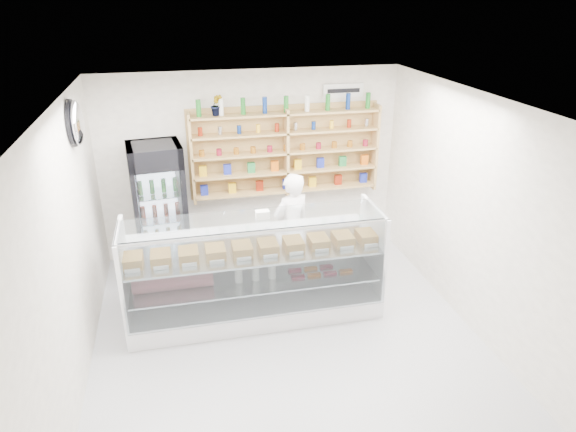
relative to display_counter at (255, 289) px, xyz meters
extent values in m
plane|color=#AEAEB3|center=(0.29, -0.61, -0.37)|extent=(5.00, 5.00, 0.00)
plane|color=white|center=(0.29, -0.61, 2.43)|extent=(5.00, 5.00, 0.00)
plane|color=white|center=(0.29, 1.89, 1.03)|extent=(4.50, 0.00, 4.50)
plane|color=white|center=(0.29, -3.11, 1.03)|extent=(4.50, 0.00, 4.50)
plane|color=white|center=(-1.96, -0.61, 1.03)|extent=(0.00, 5.00, 5.00)
plane|color=white|center=(2.54, -0.61, 1.03)|extent=(0.00, 5.00, 5.00)
cube|color=white|center=(0.00, -0.01, -0.24)|extent=(3.13, 0.89, 0.26)
cube|color=white|center=(0.00, 0.40, 0.22)|extent=(3.13, 0.05, 0.66)
cube|color=silver|center=(0.00, -0.01, 0.16)|extent=(3.00, 0.78, 0.02)
cube|color=silver|center=(0.00, -0.01, 0.55)|extent=(3.07, 0.82, 0.02)
cube|color=silver|center=(0.00, -0.44, 0.44)|extent=(3.07, 0.13, 1.09)
cube|color=silver|center=(0.00, -0.07, 0.99)|extent=(3.07, 0.62, 0.01)
imported|color=white|center=(0.65, 0.76, 0.43)|extent=(0.68, 0.57, 1.59)
cube|color=black|center=(-1.11, 1.33, 0.60)|extent=(0.77, 0.75, 1.95)
cube|color=#35053D|center=(-1.15, 1.01, 1.43)|extent=(0.69, 0.10, 0.27)
cube|color=silver|center=(-1.15, 0.99, 0.52)|extent=(0.59, 0.07, 1.54)
cube|color=tan|center=(-0.61, 1.73, 1.22)|extent=(0.04, 0.28, 1.33)
cube|color=tan|center=(0.79, 1.73, 1.22)|extent=(0.04, 0.28, 1.33)
cube|color=tan|center=(2.19, 1.73, 1.22)|extent=(0.04, 0.28, 1.33)
cube|color=tan|center=(0.79, 1.73, 0.63)|extent=(2.80, 0.28, 0.03)
cube|color=tan|center=(0.79, 1.73, 0.93)|extent=(2.80, 0.28, 0.03)
cube|color=tan|center=(0.79, 1.73, 1.23)|extent=(2.80, 0.28, 0.03)
cube|color=tan|center=(0.79, 1.73, 1.53)|extent=(2.80, 0.28, 0.03)
cube|color=tan|center=(0.79, 1.73, 1.81)|extent=(2.80, 0.28, 0.03)
imported|color=#1E6626|center=(-0.21, 1.73, 1.98)|extent=(0.19, 0.17, 0.30)
ellipsoid|color=silver|center=(-1.88, 0.59, 2.08)|extent=(0.15, 0.50, 0.50)
cube|color=white|center=(1.69, 1.86, 2.08)|extent=(0.62, 0.03, 0.20)
camera|label=1|loc=(-0.81, -5.50, 3.45)|focal=32.00mm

